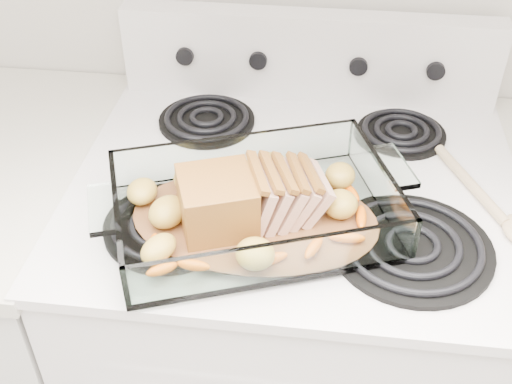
# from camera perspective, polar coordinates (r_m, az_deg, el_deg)

# --- Properties ---
(electric_range) EXTENTS (0.78, 0.70, 1.12)m
(electric_range) POSITION_cam_1_polar(r_m,az_deg,el_deg) (1.45, 2.88, -13.08)
(electric_range) COLOR silver
(electric_range) RESTS_ON ground
(counter_left) EXTENTS (0.58, 0.68, 0.93)m
(counter_left) POSITION_cam_1_polar(r_m,az_deg,el_deg) (1.63, -21.60, -10.27)
(counter_left) COLOR silver
(counter_left) RESTS_ON ground
(baking_dish) EXTENTS (0.42, 0.28, 0.08)m
(baking_dish) POSITION_cam_1_polar(r_m,az_deg,el_deg) (1.01, -0.14, -1.90)
(baking_dish) COLOR white
(baking_dish) RESTS_ON electric_range
(pork_roast) EXTENTS (0.23, 0.11, 0.09)m
(pork_roast) POSITION_cam_1_polar(r_m,az_deg,el_deg) (0.99, -1.43, -0.47)
(pork_roast) COLOR brown
(pork_roast) RESTS_ON baking_dish
(roast_vegetables) EXTENTS (0.33, 0.18, 0.04)m
(roast_vegetables) POSITION_cam_1_polar(r_m,az_deg,el_deg) (1.03, -0.11, -0.48)
(roast_vegetables) COLOR orange
(roast_vegetables) RESTS_ON baking_dish
(wooden_spoon) EXTENTS (0.15, 0.25, 0.02)m
(wooden_spoon) POSITION_cam_1_polar(r_m,az_deg,el_deg) (1.12, 20.74, -1.39)
(wooden_spoon) COLOR tan
(wooden_spoon) RESTS_ON electric_range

